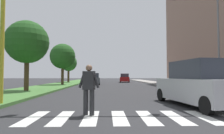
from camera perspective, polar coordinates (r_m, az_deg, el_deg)
ground_plane at (r=28.46m, az=0.20°, el=-5.18°), size 140.00×140.00×0.00m
crosswalk at (r=6.41m, az=6.30°, el=-14.38°), size 6.75×2.20×0.01m
median_strip at (r=27.20m, az=-15.08°, el=-5.06°), size 4.34×64.00×0.15m
tree_mid at (r=17.04m, az=-23.57°, el=6.64°), size 3.40×3.40×5.55m
tree_far at (r=26.75m, az=-14.23°, el=3.02°), size 3.34×3.34×5.41m
tree_distant at (r=35.54m, az=-12.59°, el=1.17°), size 2.98×2.98×4.94m
sidewalk_right at (r=27.74m, az=16.18°, el=-5.00°), size 3.00×64.00×0.15m
traffic_light_gantry at (r=9.12m, az=-14.11°, el=16.98°), size 8.81×0.30×6.00m
street_lamp_right at (r=15.89m, az=28.37°, el=9.66°), size 1.02×0.24×7.50m
pedestrian_performer at (r=6.61m, az=-6.77°, el=-5.88°), size 0.74×0.33×1.69m
suv_crossing at (r=9.30m, az=23.91°, el=-4.72°), size 2.54×4.82×1.97m
sedan_midblock at (r=29.01m, az=-5.54°, el=-3.58°), size 2.19×4.66×1.68m
sedan_distant at (r=38.65m, az=3.74°, el=-3.30°), size 2.24×4.49×1.72m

